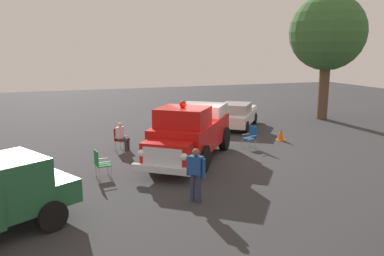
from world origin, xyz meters
The scene contains 10 objects.
ground_plane centered at (0.00, 0.00, 0.00)m, with size 60.00×60.00×0.00m, color #333335.
vintage_fire_truck centered at (0.03, 0.64, 1.20)m, with size 6.06×5.32×2.59m.
classic_hot_rod centered at (5.51, -4.13, 0.75)m, with size 4.59×4.12×1.46m.
lawn_chair_near_truck centered at (2.55, 3.21, 0.59)m, with size 0.69×0.69×1.02m.
lawn_chair_by_car centered at (-1.16, 4.49, 0.59)m, with size 0.58×0.57×1.02m.
lawn_chair_spare centered at (0.91, -2.68, 0.59)m, with size 0.61×0.61×1.02m.
spectator_seated centered at (2.46, 3.12, 0.70)m, with size 0.63×0.64×1.29m.
spectator_standing centered at (-4.42, 1.99, 0.96)m, with size 0.55×0.49×1.68m.
oak_tree_right centered at (6.17, -10.67, 5.52)m, with size 4.80×4.80×7.98m.
traffic_cone centered at (1.71, -4.80, 0.31)m, with size 0.40×0.40×0.64m.
Camera 1 is at (-14.92, 5.76, 4.61)m, focal length 36.34 mm.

